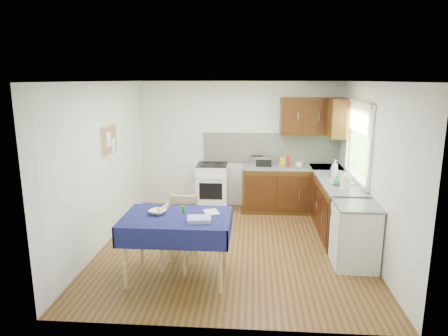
# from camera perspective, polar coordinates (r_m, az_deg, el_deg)

# --- Properties ---
(floor) EXTENTS (4.20, 4.20, 0.00)m
(floor) POSITION_cam_1_polar(r_m,az_deg,el_deg) (6.31, 1.26, -11.10)
(floor) COLOR #4B3114
(floor) RESTS_ON ground
(ceiling) EXTENTS (4.00, 4.20, 0.02)m
(ceiling) POSITION_cam_1_polar(r_m,az_deg,el_deg) (5.78, 1.39, 12.25)
(ceiling) COLOR white
(ceiling) RESTS_ON wall_back
(wall_back) EXTENTS (4.00, 0.02, 2.50)m
(wall_back) POSITION_cam_1_polar(r_m,az_deg,el_deg) (7.98, 2.08, 3.31)
(wall_back) COLOR silver
(wall_back) RESTS_ON ground
(wall_front) EXTENTS (4.00, 0.02, 2.50)m
(wall_front) POSITION_cam_1_polar(r_m,az_deg,el_deg) (3.90, -0.24, -6.60)
(wall_front) COLOR silver
(wall_front) RESTS_ON ground
(wall_left) EXTENTS (0.02, 4.20, 2.50)m
(wall_left) POSITION_cam_1_polar(r_m,az_deg,el_deg) (6.34, -17.05, 0.34)
(wall_left) COLOR white
(wall_left) RESTS_ON ground
(wall_right) EXTENTS (0.02, 4.20, 2.50)m
(wall_right) POSITION_cam_1_polar(r_m,az_deg,el_deg) (6.16, 20.26, -0.24)
(wall_right) COLOR silver
(wall_right) RESTS_ON ground
(base_cabinets) EXTENTS (1.90, 2.30, 0.86)m
(base_cabinets) POSITION_cam_1_polar(r_m,az_deg,el_deg) (7.41, 12.35, -4.21)
(base_cabinets) COLOR black
(base_cabinets) RESTS_ON ground
(worktop_back) EXTENTS (1.90, 0.60, 0.04)m
(worktop_back) POSITION_cam_1_polar(r_m,az_deg,el_deg) (7.79, 9.72, 0.13)
(worktop_back) COLOR slate
(worktop_back) RESTS_ON base_cabinets
(worktop_right) EXTENTS (0.60, 1.70, 0.04)m
(worktop_right) POSITION_cam_1_polar(r_m,az_deg,el_deg) (6.78, 16.10, -2.04)
(worktop_right) COLOR slate
(worktop_right) RESTS_ON base_cabinets
(worktop_corner) EXTENTS (0.60, 0.60, 0.04)m
(worktop_corner) POSITION_cam_1_polar(r_m,az_deg,el_deg) (7.88, 14.43, 0.05)
(worktop_corner) COLOR slate
(worktop_corner) RESTS_ON base_cabinets
(splashback) EXTENTS (2.70, 0.02, 0.60)m
(splashback) POSITION_cam_1_polar(r_m,az_deg,el_deg) (7.98, 6.75, 2.86)
(splashback) COLOR beige
(splashback) RESTS_ON wall_back
(upper_cabinets) EXTENTS (1.20, 0.85, 0.70)m
(upper_cabinets) POSITION_cam_1_polar(r_m,az_deg,el_deg) (7.70, 13.53, 7.14)
(upper_cabinets) COLOR black
(upper_cabinets) RESTS_ON wall_back
(stove) EXTENTS (0.60, 0.61, 0.92)m
(stove) POSITION_cam_1_polar(r_m,az_deg,el_deg) (7.89, -1.68, -2.68)
(stove) COLOR white
(stove) RESTS_ON ground
(window) EXTENTS (0.04, 1.48, 1.26)m
(window) POSITION_cam_1_polar(r_m,az_deg,el_deg) (6.75, 18.68, 4.40)
(window) COLOR #305724
(window) RESTS_ON wall_right
(fridge) EXTENTS (0.58, 0.60, 0.89)m
(fridge) POSITION_cam_1_polar(r_m,az_deg,el_deg) (5.80, 18.24, -9.22)
(fridge) COLOR white
(fridge) RESTS_ON ground
(corkboard) EXTENTS (0.04, 0.62, 0.47)m
(corkboard) POSITION_cam_1_polar(r_m,az_deg,el_deg) (6.54, -16.07, 3.88)
(corkboard) COLOR tan
(corkboard) RESTS_ON wall_left
(dining_table) EXTENTS (1.37, 0.93, 0.83)m
(dining_table) POSITION_cam_1_polar(r_m,az_deg,el_deg) (5.18, -6.73, -7.93)
(dining_table) COLOR #101343
(dining_table) RESTS_ON ground
(chair_far) EXTENTS (0.44, 0.44, 0.97)m
(chair_far) POSITION_cam_1_polar(r_m,az_deg,el_deg) (5.85, -5.41, -7.69)
(chair_far) COLOR tan
(chair_far) RESTS_ON ground
(chair_near) EXTENTS (0.45, 0.45, 0.89)m
(chair_near) POSITION_cam_1_polar(r_m,az_deg,el_deg) (5.49, -7.25, -9.57)
(chair_near) COLOR tan
(chair_near) RESTS_ON ground
(toaster) EXTENTS (0.27, 0.17, 0.21)m
(toaster) POSITION_cam_1_polar(r_m,az_deg,el_deg) (7.71, 4.79, 1.02)
(toaster) COLOR #B4B4B9
(toaster) RESTS_ON worktop_back
(sandwich_press) EXTENTS (0.30, 0.26, 0.17)m
(sandwich_press) POSITION_cam_1_polar(r_m,az_deg,el_deg) (7.73, 5.66, 0.96)
(sandwich_press) COLOR black
(sandwich_press) RESTS_ON worktop_back
(sauce_bottle) EXTENTS (0.05, 0.05, 0.22)m
(sauce_bottle) POSITION_cam_1_polar(r_m,az_deg,el_deg) (7.65, 9.13, 0.93)
(sauce_bottle) COLOR red
(sauce_bottle) RESTS_ON worktop_back
(yellow_packet) EXTENTS (0.13, 0.11, 0.15)m
(yellow_packet) POSITION_cam_1_polar(r_m,az_deg,el_deg) (7.88, 8.34, 1.01)
(yellow_packet) COLOR yellow
(yellow_packet) RESTS_ON worktop_back
(dish_rack) EXTENTS (0.39, 0.30, 0.19)m
(dish_rack) POSITION_cam_1_polar(r_m,az_deg,el_deg) (6.69, 16.49, -1.88)
(dish_rack) COLOR #95959A
(dish_rack) RESTS_ON worktop_right
(kettle) EXTENTS (0.16, 0.16, 0.27)m
(kettle) POSITION_cam_1_polar(r_m,az_deg,el_deg) (6.32, 16.98, -1.86)
(kettle) COLOR white
(kettle) RESTS_ON worktop_right
(cup) EXTENTS (0.15, 0.15, 0.10)m
(cup) POSITION_cam_1_polar(r_m,az_deg,el_deg) (7.65, 10.61, 0.40)
(cup) COLOR silver
(cup) RESTS_ON worktop_back
(soap_bottle_a) EXTENTS (0.16, 0.16, 0.30)m
(soap_bottle_a) POSITION_cam_1_polar(r_m,az_deg,el_deg) (7.04, 15.52, -0.04)
(soap_bottle_a) COLOR white
(soap_bottle_a) RESTS_ON worktop_right
(soap_bottle_b) EXTENTS (0.13, 0.13, 0.21)m
(soap_bottle_b) POSITION_cam_1_polar(r_m,az_deg,el_deg) (7.19, 15.45, -0.16)
(soap_bottle_b) COLOR #1E4FB2
(soap_bottle_b) RESTS_ON worktop_right
(soap_bottle_c) EXTENTS (0.17, 0.17, 0.15)m
(soap_bottle_c) POSITION_cam_1_polar(r_m,az_deg,el_deg) (6.50, 15.82, -1.77)
(soap_bottle_c) COLOR #227C33
(soap_bottle_c) RESTS_ON worktop_right
(plate_bowl) EXTENTS (0.27, 0.27, 0.05)m
(plate_bowl) POSITION_cam_1_polar(r_m,az_deg,el_deg) (5.25, -9.45, -6.21)
(plate_bowl) COLOR #F9F4CC
(plate_bowl) RESTS_ON dining_table
(book) EXTENTS (0.24, 0.28, 0.02)m
(book) POSITION_cam_1_polar(r_m,az_deg,el_deg) (5.20, -2.79, -6.43)
(book) COLOR white
(book) RESTS_ON dining_table
(spice_jar) EXTENTS (0.04, 0.04, 0.09)m
(spice_jar) POSITION_cam_1_polar(r_m,az_deg,el_deg) (5.25, -5.79, -5.88)
(spice_jar) COLOR #27912B
(spice_jar) RESTS_ON dining_table
(tea_towel) EXTENTS (0.31, 0.26, 0.05)m
(tea_towel) POSITION_cam_1_polar(r_m,az_deg,el_deg) (4.92, -3.58, -7.33)
(tea_towel) COLOR navy
(tea_towel) RESTS_ON dining_table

